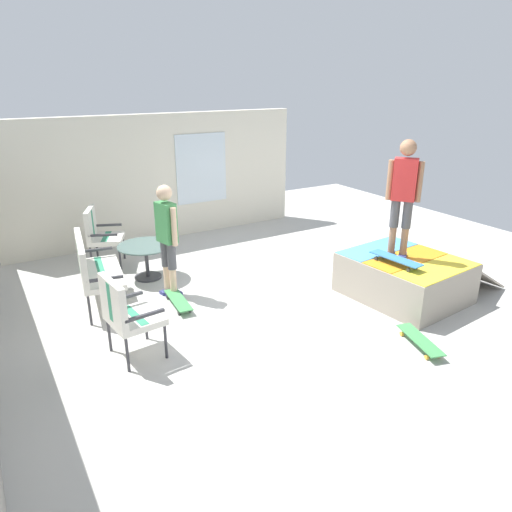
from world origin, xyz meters
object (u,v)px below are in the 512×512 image
Objects in this scene: skateboard_spare at (420,340)px; patio_table at (146,255)px; person_skater at (404,190)px; skateboard_by_bench at (178,300)px; patio_chair_near_house at (99,232)px; person_watching at (167,233)px; skateboard_on_ramp at (396,259)px; patio_chair_by_wall at (125,311)px; patio_bench at (92,266)px; skate_ramp at (405,277)px.

patio_table is at bearing 29.52° from skateboard_spare.
person_skater is at bearing -33.35° from skateboard_spare.
skateboard_by_bench is (1.33, 2.93, -1.53)m from person_skater.
patio_chair_near_house is 0.60× the size of person_skater.
patio_table is at bearing 49.25° from person_skater.
patio_table is 1.10× the size of skateboard_by_bench.
person_watching reaches higher than skateboard_on_ramp.
patio_chair_by_wall is at bearing 155.88° from patio_table.
skateboard_by_bench is at bearing 173.41° from person_watching.
patio_chair_near_house is at bearing 13.62° from skateboard_by_bench.
person_watching reaches higher than patio_table.
patio_bench is 1.61× the size of skateboard_on_ramp.
patio_table is at bearing -152.73° from patio_chair_near_house.
skateboard_spare is (-1.59, -3.13, -0.53)m from patio_chair_by_wall.
skateboard_on_ramp is (-0.11, 0.38, 0.40)m from skate_ramp.
patio_table is 1.00m from person_watching.
person_watching is 3.29m from skateboard_on_ramp.
person_skater reaches higher than patio_table.
skateboard_spare is at bearing 146.65° from person_skater.
skate_ramp is 1.76× the size of patio_bench.
patio_table is (2.66, 3.08, 0.09)m from skate_ramp.
skate_ramp is 2.58× the size of patio_table.
person_watching reaches higher than skateboard_spare.
patio_chair_near_house and patio_chair_by_wall have the same top height.
patio_table is (0.61, -0.98, -0.21)m from patio_bench.
skate_ramp is at bearing -133.25° from person_skater.
patio_bench is at bearing 79.09° from person_watching.
patio_chair_by_wall is 2.42m from patio_table.
patio_chair_near_house is at bearing -17.04° from patio_bench.
skateboard_spare is (-4.76, -2.64, -0.53)m from patio_chair_near_house.
skateboard_on_ramp is (-2.78, -2.71, 0.30)m from patio_table.
skateboard_spare is at bearing -150.92° from patio_chair_near_house.
patio_bench is 1.30m from skateboard_by_bench.
patio_chair_by_wall is at bearing 83.49° from skate_ramp.
person_skater is at bearing -49.04° from skateboard_on_ramp.
skateboard_on_ramp is at bearing -98.91° from patio_chair_by_wall.
skateboard_by_bench is (1.44, 3.05, -0.23)m from skate_ramp.
person_skater reaches higher than skate_ramp.
patio_bench is 1.14m from person_watching.
patio_chair_near_house reaches higher than skateboard_on_ramp.
person_watching reaches higher than skate_ramp.
skateboard_spare is at bearing -140.54° from skateboard_by_bench.
person_watching reaches higher than skateboard_by_bench.
patio_chair_by_wall is 1.24× the size of skateboard_spare.
patio_chair_by_wall reaches higher than patio_table.
person_watching is 3.74m from skateboard_spare.
patio_chair_by_wall is at bearing 142.47° from person_watching.
patio_chair_near_house is 1.00× the size of patio_chair_by_wall.
skate_ramp is 2.85× the size of skateboard_by_bench.
patio_bench is 4.28m from skateboard_on_ramp.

